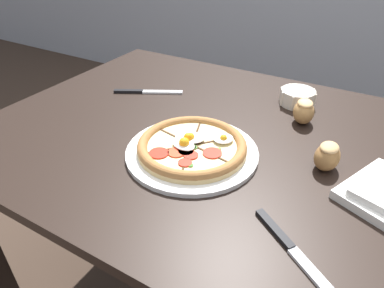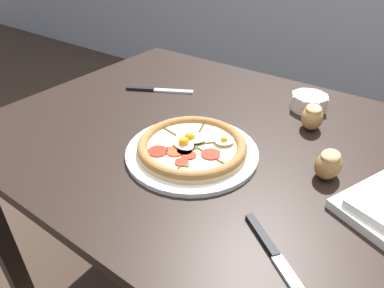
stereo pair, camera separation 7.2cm
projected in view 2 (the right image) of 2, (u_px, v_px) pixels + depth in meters
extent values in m
cube|color=black|center=(230.00, 143.00, 0.94)|extent=(1.37, 0.97, 0.03)
cube|color=black|center=(162.00, 126.00, 1.75)|extent=(0.06, 0.06, 0.71)
cylinder|color=white|center=(192.00, 152.00, 0.87)|extent=(0.34, 0.34, 0.01)
cylinder|color=#DBB775|center=(192.00, 148.00, 0.86)|extent=(0.28, 0.28, 0.01)
cylinder|color=beige|center=(192.00, 145.00, 0.86)|extent=(0.23, 0.23, 0.00)
torus|color=#A36B38|center=(192.00, 145.00, 0.86)|extent=(0.28, 0.28, 0.03)
cube|color=#472D19|center=(214.00, 142.00, 0.87)|extent=(0.08, 0.09, 0.00)
cube|color=#472D19|center=(199.00, 133.00, 0.90)|extent=(0.04, 0.11, 0.00)
cube|color=#472D19|center=(177.00, 136.00, 0.89)|extent=(0.12, 0.03, 0.00)
cube|color=#472D19|center=(169.00, 148.00, 0.85)|extent=(0.08, 0.09, 0.00)
cube|color=#472D19|center=(185.00, 158.00, 0.81)|extent=(0.04, 0.11, 0.00)
cube|color=#472D19|center=(209.00, 155.00, 0.82)|extent=(0.12, 0.03, 0.00)
cylinder|color=red|center=(211.00, 154.00, 0.82)|extent=(0.05, 0.05, 0.00)
cylinder|color=red|center=(189.00, 155.00, 0.82)|extent=(0.04, 0.04, 0.00)
cylinder|color=red|center=(175.00, 152.00, 0.83)|extent=(0.04, 0.04, 0.00)
cylinder|color=red|center=(158.00, 151.00, 0.83)|extent=(0.05, 0.05, 0.00)
cylinder|color=red|center=(182.00, 162.00, 0.79)|extent=(0.03, 0.03, 0.00)
cylinder|color=red|center=(185.00, 151.00, 0.83)|extent=(0.04, 0.04, 0.00)
ellipsoid|color=white|center=(189.00, 137.00, 0.88)|extent=(0.07, 0.07, 0.01)
sphere|color=orange|center=(189.00, 137.00, 0.86)|extent=(0.02, 0.02, 0.02)
ellipsoid|color=white|center=(183.00, 144.00, 0.85)|extent=(0.08, 0.06, 0.01)
sphere|color=#F4AD1E|center=(184.00, 142.00, 0.84)|extent=(0.03, 0.03, 0.03)
ellipsoid|color=white|center=(194.00, 138.00, 0.87)|extent=(0.08, 0.07, 0.01)
sphere|color=#F4AD1E|center=(191.00, 137.00, 0.86)|extent=(0.02, 0.02, 0.02)
ellipsoid|color=white|center=(224.00, 140.00, 0.86)|extent=(0.06, 0.07, 0.01)
sphere|color=#F4AD1E|center=(224.00, 140.00, 0.85)|extent=(0.02, 0.02, 0.02)
cylinder|color=#2D5B1E|center=(181.00, 144.00, 0.86)|extent=(0.02, 0.02, 0.00)
cylinder|color=#386B23|center=(189.00, 145.00, 0.86)|extent=(0.02, 0.02, 0.00)
cylinder|color=#2D5B1E|center=(193.00, 147.00, 0.85)|extent=(0.01, 0.01, 0.00)
cylinder|color=#477A2D|center=(198.00, 136.00, 0.89)|extent=(0.02, 0.02, 0.00)
cylinder|color=#477A2D|center=(194.00, 147.00, 0.84)|extent=(0.01, 0.01, 0.00)
cylinder|color=#2D5B1E|center=(181.00, 148.00, 0.84)|extent=(0.02, 0.02, 0.00)
cylinder|color=#477A2D|center=(219.00, 150.00, 0.83)|extent=(0.01, 0.01, 0.00)
cylinder|color=#477A2D|center=(193.00, 144.00, 0.86)|extent=(0.02, 0.02, 0.00)
cylinder|color=#386B23|center=(188.00, 166.00, 0.78)|extent=(0.01, 0.01, 0.00)
cylinder|color=silver|center=(309.00, 102.00, 1.07)|extent=(0.11, 0.11, 0.05)
cylinder|color=#AD1423|center=(309.00, 100.00, 1.06)|extent=(0.09, 0.09, 0.03)
cylinder|color=silver|center=(326.00, 107.00, 1.04)|extent=(0.01, 0.01, 0.05)
cylinder|color=silver|center=(325.00, 101.00, 1.07)|extent=(0.01, 0.01, 0.05)
cylinder|color=silver|center=(315.00, 96.00, 1.10)|extent=(0.01, 0.01, 0.05)
cylinder|color=silver|center=(302.00, 95.00, 1.11)|extent=(0.01, 0.01, 0.05)
cylinder|color=silver|center=(292.00, 98.00, 1.09)|extent=(0.01, 0.01, 0.05)
cylinder|color=silver|center=(292.00, 103.00, 1.06)|extent=(0.01, 0.01, 0.05)
cylinder|color=silver|center=(303.00, 109.00, 1.03)|extent=(0.01, 0.01, 0.05)
cylinder|color=silver|center=(317.00, 110.00, 1.02)|extent=(0.01, 0.01, 0.05)
ellipsoid|color=#B27F47|center=(312.00, 118.00, 0.96)|extent=(0.08, 0.09, 0.07)
ellipsoid|color=#EAB775|center=(314.00, 109.00, 0.95)|extent=(0.06, 0.07, 0.02)
ellipsoid|color=olive|center=(328.00, 165.00, 0.78)|extent=(0.06, 0.08, 0.06)
ellipsoid|color=tan|center=(331.00, 155.00, 0.76)|extent=(0.05, 0.06, 0.02)
cube|color=silver|center=(174.00, 91.00, 1.18)|extent=(0.13, 0.08, 0.01)
cube|color=black|center=(140.00, 89.00, 1.20)|extent=(0.10, 0.06, 0.01)
cube|color=black|center=(262.00, 235.00, 0.64)|extent=(0.10, 0.07, 0.01)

